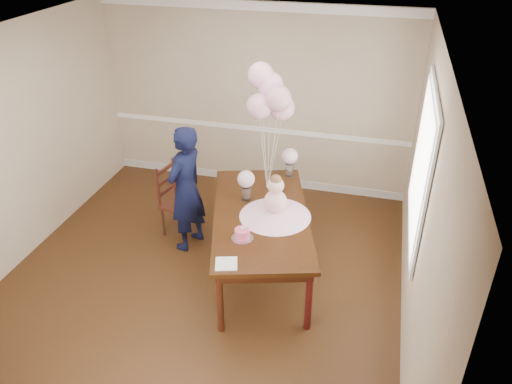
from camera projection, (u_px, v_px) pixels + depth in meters
name	position (u px, v px, depth m)	size (l,w,h in m)	color
floor	(200.00, 283.00, 5.75)	(4.50, 5.00, 0.00)	black
ceiling	(183.00, 46.00, 4.39)	(4.50, 5.00, 0.02)	white
wall_back	(255.00, 99.00, 7.16)	(4.50, 0.02, 2.70)	tan
wall_front	(42.00, 374.00, 2.98)	(4.50, 0.02, 2.70)	tan
wall_left	(3.00, 155.00, 5.56)	(0.02, 5.00, 2.70)	tan
wall_right	(422.00, 210.00, 4.58)	(0.02, 5.00, 2.70)	tan
chair_rail_trim	(255.00, 129.00, 7.38)	(4.50, 0.02, 0.07)	white
crown_molding	(255.00, 6.00, 6.51)	(4.50, 0.02, 0.12)	white
baseboard_trim	(255.00, 179.00, 7.80)	(4.50, 0.02, 0.12)	silver
window_frame	(422.00, 166.00, 4.90)	(0.02, 1.66, 1.56)	silver
window_blinds	(420.00, 166.00, 4.90)	(0.01, 1.50, 1.40)	silver
dining_table_top	(261.00, 216.00, 5.58)	(1.05, 2.10, 0.05)	black
table_apron	(261.00, 221.00, 5.62)	(0.94, 1.99, 0.10)	black
table_leg_fl	(220.00, 303.00, 4.93)	(0.07, 0.07, 0.73)	black
table_leg_fr	(309.00, 301.00, 4.95)	(0.07, 0.07, 0.73)	black
table_leg_bl	(225.00, 202.00, 6.60)	(0.07, 0.07, 0.73)	black
table_leg_br	(291.00, 201.00, 6.62)	(0.07, 0.07, 0.73)	black
baby_skirt	(275.00, 212.00, 5.50)	(0.80, 0.80, 0.10)	#FDBADC
baby_torso	(275.00, 201.00, 5.43)	(0.25, 0.25, 0.25)	#F89DCF
baby_head	(276.00, 185.00, 5.33)	(0.18, 0.18, 0.18)	beige
baby_hair	(276.00, 180.00, 5.30)	(0.13, 0.13, 0.13)	brown
cake_platter	(242.00, 238.00, 5.15)	(0.23, 0.23, 0.01)	silver
birthday_cake	(242.00, 234.00, 5.12)	(0.16, 0.16, 0.10)	#E3476B
cake_flower_a	(242.00, 228.00, 5.09)	(0.03, 0.03, 0.03)	white
cake_flower_b	(245.00, 227.00, 5.11)	(0.03, 0.03, 0.03)	white
rose_vase_near	(246.00, 193.00, 5.79)	(0.10, 0.10, 0.17)	silver
roses_near	(246.00, 179.00, 5.70)	(0.20, 0.20, 0.20)	beige
rose_vase_far	(289.00, 170.00, 6.31)	(0.10, 0.10, 0.17)	white
roses_far	(290.00, 156.00, 6.21)	(0.20, 0.20, 0.20)	silver
napkin	(226.00, 264.00, 4.78)	(0.21, 0.21, 0.01)	white
balloon_weight	(267.00, 187.00, 6.06)	(0.04, 0.04, 0.02)	silver
balloon_a	(259.00, 106.00, 5.54)	(0.29, 0.29, 0.29)	#E3A0BD
balloon_b	(278.00, 99.00, 5.45)	(0.29, 0.29, 0.29)	#DB9BAE
balloon_c	(270.00, 85.00, 5.53)	(0.29, 0.29, 0.29)	#FFB4D9
balloon_d	(261.00, 75.00, 5.49)	(0.29, 0.29, 0.29)	#FFB4D6
balloon_e	(282.00, 108.00, 5.65)	(0.29, 0.29, 0.29)	#EEA8C6
balloon_ribbon_a	(263.00, 155.00, 5.84)	(0.00, 0.00, 0.88)	white
balloon_ribbon_b	(273.00, 151.00, 5.79)	(0.00, 0.00, 0.99)	white
balloon_ribbon_c	(269.00, 145.00, 5.83)	(0.00, 0.00, 1.09)	silver
balloon_ribbon_d	(264.00, 140.00, 5.82)	(0.00, 0.00, 1.20)	white
balloon_ribbon_e	(274.00, 155.00, 5.89)	(0.00, 0.00, 0.83)	white
dining_chair_seat	(180.00, 204.00, 6.43)	(0.42, 0.42, 0.05)	#3A190F
chair_leg_fl	(163.00, 222.00, 6.48)	(0.04, 0.04, 0.41)	#33170E
chair_leg_fr	(185.00, 229.00, 6.34)	(0.04, 0.04, 0.41)	#38120F
chair_leg_bl	(178.00, 209.00, 6.74)	(0.04, 0.04, 0.41)	#3E2311
chair_leg_br	(200.00, 216.00, 6.60)	(0.04, 0.04, 0.41)	#35130E
chair_back_post_l	(158.00, 188.00, 6.24)	(0.04, 0.04, 0.53)	#38130F
chair_back_post_r	(174.00, 177.00, 6.50)	(0.04, 0.04, 0.53)	#35120E
chair_slat_low	(167.00, 190.00, 6.42)	(0.03, 0.38, 0.05)	#36120E
chair_slat_mid	(166.00, 180.00, 6.35)	(0.03, 0.38, 0.05)	#3D1810
chair_slat_top	(165.00, 169.00, 6.27)	(0.03, 0.38, 0.05)	#3A180F
woman	(186.00, 189.00, 6.00)	(0.59, 0.39, 1.61)	black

